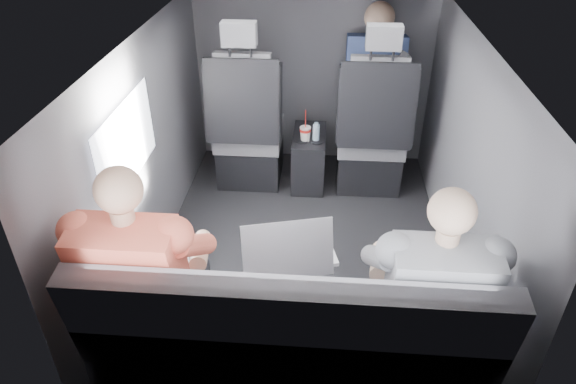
# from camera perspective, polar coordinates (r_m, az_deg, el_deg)

# --- Properties ---
(floor) EXTENTS (2.60, 2.60, 0.00)m
(floor) POSITION_cam_1_polar(r_m,az_deg,el_deg) (3.29, 1.57, -6.72)
(floor) COLOR black
(floor) RESTS_ON ground
(ceiling) EXTENTS (2.60, 2.60, 0.00)m
(ceiling) POSITION_cam_1_polar(r_m,az_deg,el_deg) (2.65, 2.02, 16.42)
(ceiling) COLOR #B2B2AD
(ceiling) RESTS_ON panel_back
(panel_left) EXTENTS (0.02, 2.60, 1.35)m
(panel_left) POSITION_cam_1_polar(r_m,az_deg,el_deg) (3.08, -15.25, 4.09)
(panel_left) COLOR #56565B
(panel_left) RESTS_ON floor
(panel_right) EXTENTS (0.02, 2.60, 1.35)m
(panel_right) POSITION_cam_1_polar(r_m,az_deg,el_deg) (3.01, 19.14, 2.72)
(panel_right) COLOR #56565B
(panel_right) RESTS_ON floor
(panel_front) EXTENTS (1.80, 0.02, 1.35)m
(panel_front) POSITION_cam_1_polar(r_m,az_deg,el_deg) (4.09, 2.75, 12.49)
(panel_front) COLOR #56565B
(panel_front) RESTS_ON floor
(panel_back) EXTENTS (1.80, 0.02, 1.35)m
(panel_back) POSITION_cam_1_polar(r_m,az_deg,el_deg) (1.89, -0.39, -16.05)
(panel_back) COLOR #56565B
(panel_back) RESTS_ON floor
(side_window) EXTENTS (0.02, 0.75, 0.42)m
(side_window) POSITION_cam_1_polar(r_m,az_deg,el_deg) (2.72, -17.40, 5.17)
(side_window) COLOR white
(side_window) RESTS_ON panel_left
(seatbelt) EXTENTS (0.35, 0.11, 0.59)m
(seatbelt) POSITION_cam_1_polar(r_m,az_deg,el_deg) (3.48, 9.95, 10.44)
(seatbelt) COLOR black
(seatbelt) RESTS_ON front_seat_right
(front_seat_left) EXTENTS (0.52, 0.58, 1.26)m
(front_seat_left) POSITION_cam_1_polar(r_m,az_deg,el_deg) (3.82, -4.43, 6.38)
(front_seat_left) COLOR black
(front_seat_left) RESTS_ON floor
(front_seat_right) EXTENTS (0.52, 0.58, 1.26)m
(front_seat_right) POSITION_cam_1_polar(r_m,az_deg,el_deg) (3.79, 9.21, 5.84)
(front_seat_right) COLOR black
(front_seat_right) RESTS_ON floor
(center_console) EXTENTS (0.24, 0.48, 0.41)m
(center_console) POSITION_cam_1_polar(r_m,az_deg,el_deg) (3.91, 2.33, 3.80)
(center_console) COLOR black
(center_console) RESTS_ON floor
(rear_bench) EXTENTS (1.60, 0.57, 0.92)m
(rear_bench) POSITION_cam_1_polar(r_m,az_deg,el_deg) (2.32, 0.16, -17.58)
(rear_bench) COLOR #56555A
(rear_bench) RESTS_ON floor
(soda_cup) EXTENTS (0.08, 0.08, 0.24)m
(soda_cup) POSITION_cam_1_polar(r_m,az_deg,el_deg) (3.69, 1.92, 6.54)
(soda_cup) COLOR white
(soda_cup) RESTS_ON center_console
(water_bottle) EXTENTS (0.05, 0.05, 0.14)m
(water_bottle) POSITION_cam_1_polar(r_m,az_deg,el_deg) (3.70, 3.14, 6.62)
(water_bottle) COLOR #A8CDE4
(water_bottle) RESTS_ON center_console
(laptop_white) EXTENTS (0.39, 0.40, 0.25)m
(laptop_white) POSITION_cam_1_polar(r_m,az_deg,el_deg) (2.38, -15.53, -6.58)
(laptop_white) COLOR silver
(laptop_white) RESTS_ON passenger_rear_left
(laptop_silver) EXTENTS (0.44, 0.43, 0.27)m
(laptop_silver) POSITION_cam_1_polar(r_m,az_deg,el_deg) (2.30, 0.23, -6.52)
(laptop_silver) COLOR #BABABF
(laptop_silver) RESTS_ON rear_bench
(laptop_black) EXTENTS (0.40, 0.39, 0.26)m
(laptop_black) POSITION_cam_1_polar(r_m,az_deg,el_deg) (2.28, 14.65, -8.27)
(laptop_black) COLOR black
(laptop_black) RESTS_ON passenger_rear_right
(passenger_rear_left) EXTENTS (0.50, 0.62, 1.21)m
(passenger_rear_left) POSITION_cam_1_polar(r_m,az_deg,el_deg) (2.27, -15.24, -9.08)
(passenger_rear_left) COLOR #36363B
(passenger_rear_left) RESTS_ON rear_bench
(passenger_rear_right) EXTENTS (0.48, 0.60, 1.18)m
(passenger_rear_right) POSITION_cam_1_polar(r_m,az_deg,el_deg) (2.21, 15.15, -10.90)
(passenger_rear_right) COLOR navy
(passenger_rear_right) RESTS_ON rear_bench
(passenger_front_right) EXTENTS (0.42, 0.42, 0.88)m
(passenger_front_right) POSITION_cam_1_polar(r_m,az_deg,el_deg) (3.89, 9.51, 12.27)
(passenger_front_right) COLOR navy
(passenger_front_right) RESTS_ON front_seat_right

